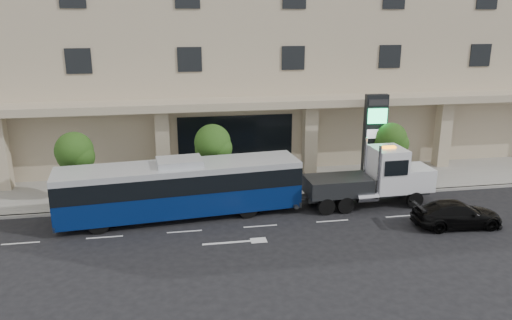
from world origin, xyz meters
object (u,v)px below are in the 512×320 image
(tow_truck, at_px, (374,179))
(signage_pylon, at_px, (374,138))
(city_bus, at_px, (181,187))
(black_sedan, at_px, (457,214))

(tow_truck, bearing_deg, signage_pylon, 67.20)
(city_bus, height_order, black_sedan, city_bus)
(signage_pylon, bearing_deg, black_sedan, -74.68)
(signage_pylon, bearing_deg, city_bus, -161.06)
(tow_truck, distance_m, signage_pylon, 4.32)
(tow_truck, height_order, black_sedan, tow_truck)
(city_bus, height_order, tow_truck, tow_truck)
(tow_truck, relative_size, signage_pylon, 1.47)
(black_sedan, height_order, signage_pylon, signage_pylon)
(tow_truck, xyz_separation_m, signage_pylon, (1.48, 3.76, 1.51))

